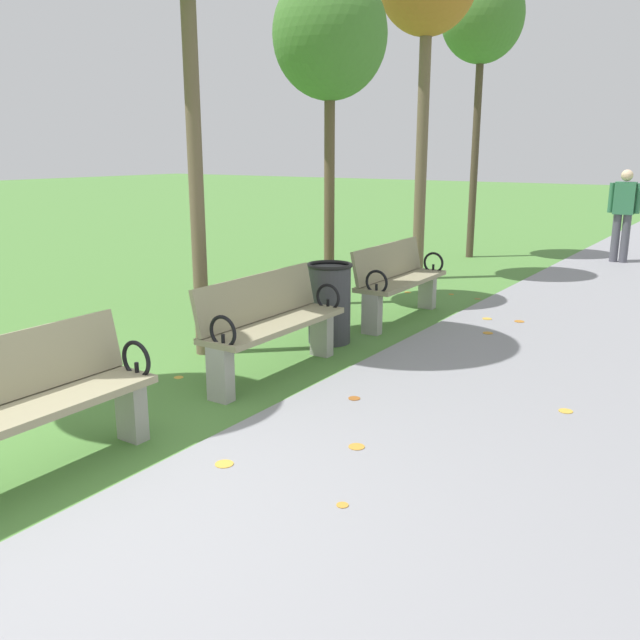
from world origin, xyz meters
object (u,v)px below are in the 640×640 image
at_px(park_bench_1, 26,405).
at_px(park_bench_2, 271,323).
at_px(pedestrian_walking, 623,211).
at_px(park_bench_3, 398,280).
at_px(trash_bin, 329,303).
at_px(tree_3, 330,37).
at_px(tree_5, 482,19).

distance_m(park_bench_1, park_bench_2, 2.38).
height_order(park_bench_1, pedestrian_walking, pedestrian_walking).
relative_size(park_bench_3, trash_bin, 1.91).
height_order(park_bench_1, tree_3, tree_3).
bearing_deg(park_bench_1, tree_3, 102.58).
height_order(pedestrian_walking, trash_bin, pedestrian_walking).
height_order(tree_5, trash_bin, tree_5).
relative_size(park_bench_1, park_bench_3, 1.00).
relative_size(tree_5, trash_bin, 5.99).
distance_m(tree_3, tree_5, 4.92).
relative_size(pedestrian_walking, trash_bin, 1.93).
bearing_deg(trash_bin, tree_3, 123.16).
distance_m(park_bench_2, tree_5, 8.45).
xyz_separation_m(park_bench_3, tree_3, (-1.13, 0.24, 2.79)).
distance_m(tree_5, trash_bin, 7.43).
bearing_deg(pedestrian_walking, park_bench_3, -103.20).
distance_m(tree_5, pedestrian_walking, 4.17).
bearing_deg(pedestrian_walking, trash_bin, -102.06).
xyz_separation_m(park_bench_1, pedestrian_walking, (1.38, 10.71, 0.44)).
height_order(park_bench_1, park_bench_2, same).
bearing_deg(trash_bin, park_bench_3, 83.36).
relative_size(tree_3, trash_bin, 4.84).
bearing_deg(park_bench_2, trash_bin, 97.11).
height_order(park_bench_1, park_bench_3, same).
bearing_deg(tree_5, park_bench_3, -77.78).
bearing_deg(park_bench_1, park_bench_3, 90.00).
relative_size(tree_5, pedestrian_walking, 3.10).
height_order(park_bench_1, trash_bin, park_bench_1).
bearing_deg(park_bench_3, tree_3, 168.00).
bearing_deg(tree_3, park_bench_1, -77.42).
height_order(park_bench_3, trash_bin, park_bench_3).
relative_size(park_bench_2, trash_bin, 1.91).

